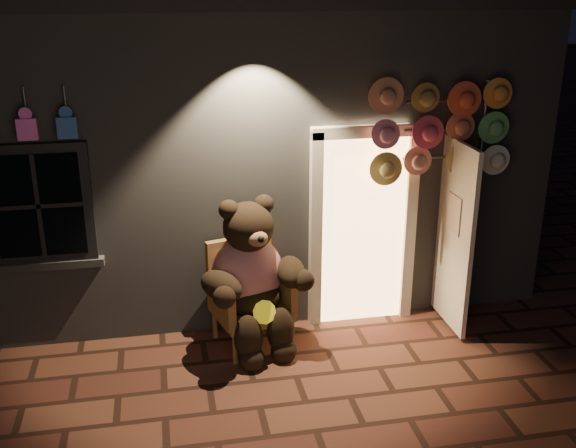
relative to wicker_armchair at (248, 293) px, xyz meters
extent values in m
plane|color=#583121|center=(-0.07, -1.21, -0.54)|extent=(60.00, 60.00, 0.00)
cube|color=slate|center=(-0.07, 2.79, 1.11)|extent=(7.00, 5.00, 3.30)
cube|color=black|center=(-1.97, 0.25, 1.01)|extent=(1.00, 0.10, 1.20)
cube|color=black|center=(-1.97, 0.22, 1.01)|extent=(0.82, 0.06, 1.02)
cube|color=slate|center=(-1.97, 0.25, 0.38)|extent=(1.10, 0.14, 0.08)
cube|color=#FDBA72|center=(1.28, 0.27, 0.51)|extent=(0.92, 0.10, 2.10)
cube|color=beige|center=(0.76, 0.23, 0.51)|extent=(0.12, 0.12, 2.20)
cube|color=beige|center=(1.80, 0.23, 0.51)|extent=(0.12, 0.12, 2.20)
cube|color=beige|center=(1.28, 0.23, 1.59)|extent=(1.16, 0.12, 0.12)
cube|color=beige|center=(2.18, -0.11, 0.51)|extent=(0.05, 0.80, 2.00)
cube|color=#F163C2|center=(-1.97, 0.17, 1.76)|extent=(0.18, 0.07, 0.20)
cylinder|color=#59595E|center=(-1.97, 0.23, 2.01)|extent=(0.02, 0.02, 0.25)
cube|color=#2E54A2|center=(-1.62, 0.17, 1.76)|extent=(0.18, 0.07, 0.20)
cylinder|color=#59595E|center=(-1.62, 0.23, 2.01)|extent=(0.02, 0.02, 0.25)
cube|color=brown|center=(0.02, -0.09, -0.17)|extent=(0.86, 0.82, 0.10)
cube|color=brown|center=(-0.06, 0.21, 0.19)|extent=(0.71, 0.26, 0.71)
cube|color=brown|center=(-0.29, -0.19, 0.04)|extent=(0.24, 0.61, 0.41)
cube|color=brown|center=(0.35, -0.02, 0.04)|extent=(0.24, 0.61, 0.41)
cylinder|color=brown|center=(-0.20, -0.44, -0.38)|extent=(0.05, 0.05, 0.32)
cylinder|color=brown|center=(0.39, -0.28, -0.38)|extent=(0.05, 0.05, 0.32)
cylinder|color=brown|center=(-0.34, 0.11, -0.38)|extent=(0.05, 0.05, 0.32)
cylinder|color=brown|center=(0.24, 0.27, -0.38)|extent=(0.05, 0.05, 0.32)
ellipsoid|color=#AF121A|center=(-0.01, -0.03, 0.25)|extent=(0.87, 0.77, 0.78)
ellipsoid|color=black|center=(0.02, -0.11, 0.02)|extent=(0.73, 0.66, 0.37)
sphere|color=black|center=(0.01, -0.08, 0.76)|extent=(0.62, 0.62, 0.50)
sphere|color=black|center=(-0.18, -0.10, 0.96)|extent=(0.20, 0.20, 0.20)
sphere|color=black|center=(0.18, 0.00, 0.96)|extent=(0.20, 0.20, 0.20)
ellipsoid|color=#926442|center=(0.07, -0.30, 0.72)|extent=(0.23, 0.18, 0.16)
ellipsoid|color=black|center=(-0.30, -0.36, 0.28)|extent=(0.53, 0.58, 0.28)
ellipsoid|color=black|center=(0.42, -0.16, 0.28)|extent=(0.33, 0.53, 0.28)
ellipsoid|color=black|center=(-0.07, -0.48, -0.25)|extent=(0.28, 0.28, 0.48)
ellipsoid|color=black|center=(0.27, -0.39, -0.25)|extent=(0.28, 0.28, 0.48)
sphere|color=black|center=(-0.05, -0.54, -0.44)|extent=(0.26, 0.26, 0.26)
sphere|color=black|center=(0.29, -0.45, -0.44)|extent=(0.26, 0.26, 0.26)
cylinder|color=yellow|center=(0.10, -0.43, -0.01)|extent=(0.26, 0.16, 0.23)
cylinder|color=#59595E|center=(2.53, 0.17, 0.77)|extent=(0.04, 0.04, 2.62)
cylinder|color=#59595E|center=(2.24, 0.15, 1.88)|extent=(1.16, 0.03, 0.03)
cylinder|color=#59595E|center=(2.24, 0.15, 1.59)|extent=(1.16, 0.03, 0.03)
cylinder|color=#59595E|center=(2.24, 0.15, 1.30)|extent=(1.16, 0.03, 0.03)
cylinder|color=#BA7354|center=(1.43, 0.09, 1.93)|extent=(0.33, 0.11, 0.33)
cylinder|color=olive|center=(1.82, 0.06, 1.93)|extent=(0.33, 0.11, 0.33)
cylinder|color=#E0512C|center=(2.21, 0.03, 1.93)|extent=(0.33, 0.11, 0.33)
cylinder|color=orange|center=(2.60, 0.09, 1.93)|extent=(0.33, 0.11, 0.33)
cylinder|color=pink|center=(1.43, 0.06, 1.59)|extent=(0.33, 0.11, 0.33)
cylinder|color=#CF435E|center=(1.82, 0.03, 1.59)|extent=(0.33, 0.11, 0.33)
cylinder|color=#C06747|center=(2.21, 0.09, 1.59)|extent=(0.33, 0.11, 0.33)
cylinder|color=#63AF62|center=(2.60, 0.06, 1.59)|extent=(0.33, 0.11, 0.33)
cylinder|color=tan|center=(1.43, 0.03, 1.25)|extent=(0.33, 0.11, 0.33)
cylinder|color=tan|center=(1.82, 0.09, 1.25)|extent=(0.33, 0.11, 0.33)
cylinder|color=tan|center=(2.21, 0.06, 1.25)|extent=(0.33, 0.11, 0.33)
cylinder|color=white|center=(2.60, 0.03, 1.25)|extent=(0.33, 0.11, 0.33)
camera|label=1|loc=(-0.79, -6.21, 3.08)|focal=42.00mm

